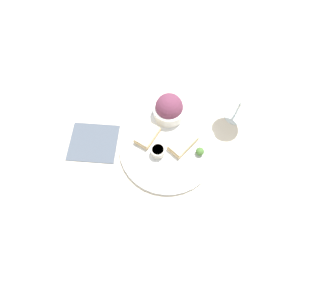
{
  "coord_description": "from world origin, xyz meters",
  "views": [
    {
      "loc": [
        -0.3,
        -0.15,
        0.8
      ],
      "look_at": [
        0.0,
        0.0,
        0.03
      ],
      "focal_mm": 28.0,
      "sensor_mm": 36.0,
      "label": 1
    }
  ],
  "objects": [
    {
      "name": "sauce_ramekin",
      "position": [
        -0.04,
        0.02,
        0.03
      ],
      "size": [
        0.05,
        0.05,
        0.03
      ],
      "color": "beige",
      "rests_on": "dinner_plate"
    },
    {
      "name": "wine_glass",
      "position": [
        0.22,
        -0.15,
        0.11
      ],
      "size": [
        0.09,
        0.09,
        0.16
      ],
      "color": "silver",
      "rests_on": "ground_plane"
    },
    {
      "name": "napkin",
      "position": [
        -0.1,
        0.23,
        0.0
      ],
      "size": [
        0.19,
        0.2,
        0.01
      ],
      "color": "#4C5666",
      "rests_on": "ground_plane"
    },
    {
      "name": "salad_bowl",
      "position": [
        0.11,
        0.05,
        0.05
      ],
      "size": [
        0.11,
        0.11,
        0.09
      ],
      "color": "white",
      "rests_on": "dinner_plate"
    },
    {
      "name": "garnish",
      "position": [
        0.03,
        -0.1,
        0.03
      ],
      "size": [
        0.03,
        0.03,
        0.03
      ],
      "color": "#477533",
      "rests_on": "dinner_plate"
    },
    {
      "name": "cheese_toast_far",
      "position": [
        -0.0,
        0.08,
        0.03
      ],
      "size": [
        0.09,
        0.06,
        0.03
      ],
      "color": "#D1B27F",
      "rests_on": "dinner_plate"
    },
    {
      "name": "ground_plane",
      "position": [
        0.0,
        0.0,
        0.0
      ],
      "size": [
        4.0,
        4.0,
        0.0
      ],
      "primitive_type": "plane",
      "color": "beige"
    },
    {
      "name": "dinner_plate",
      "position": [
        0.0,
        0.0,
        0.01
      ],
      "size": [
        0.32,
        0.32,
        0.01
      ],
      "color": "silver",
      "rests_on": "ground_plane"
    },
    {
      "name": "fork",
      "position": [
        0.09,
        -0.27,
        0.0
      ],
      "size": [
        0.18,
        0.09,
        0.01
      ],
      "color": "silver",
      "rests_on": "ground_plane"
    },
    {
      "name": "cheese_toast_near",
      "position": [
        0.03,
        -0.04,
        0.03
      ],
      "size": [
        0.11,
        0.08,
        0.03
      ],
      "color": "#D1B27F",
      "rests_on": "dinner_plate"
    }
  ]
}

